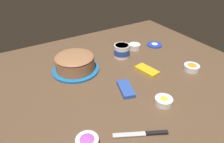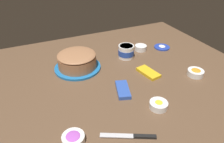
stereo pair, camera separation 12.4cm
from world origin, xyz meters
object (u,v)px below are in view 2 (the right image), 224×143
Objects in this scene: spreading_knife at (133,136)px; sprinkle_bowl_blue at (141,48)px; frosted_cake at (77,61)px; sprinkle_bowl_yellow at (159,105)px; sprinkle_bowl_rainbow at (73,138)px; candy_box_upper at (123,90)px; frosting_tub at (126,51)px; frosting_tub_lid at (162,47)px; candy_box_lower at (148,73)px; sprinkle_bowl_orange at (196,72)px.

sprinkle_bowl_blue reaches higher than spreading_knife.
sprinkle_bowl_yellow is (-0.52, -0.25, -0.03)m from frosted_cake.
spreading_knife is at bearing -109.13° from sprinkle_bowl_rainbow.
spreading_knife is 1.47× the size of candy_box_upper.
frosting_tub_lid is at bearing -86.95° from frosting_tub.
sprinkle_bowl_yellow is at bearing 169.72° from frosting_tub.
frosted_cake is at bearing 91.09° from frosting_tub.
frosting_tub is 1.21× the size of sprinkle_bowl_yellow.
frosting_tub reaches higher than candy_box_lower.
sprinkle_bowl_rainbow reaches higher than frosting_tub_lid.
sprinkle_bowl_yellow reaches higher than candy_box_lower.
sprinkle_bowl_rainbow reaches higher than candy_box_lower.
candy_box_upper is at bearing -154.80° from frosted_cake.
frosting_tub_lid is 1.28× the size of sprinkle_bowl_yellow.
frosted_cake reaches higher than frosting_tub.
frosted_cake is 0.45m from candy_box_lower.
frosting_tub is 1.16× the size of sprinkle_bowl_rainbow.
frosted_cake is 0.57m from sprinkle_bowl_rainbow.
sprinkle_bowl_orange is (-0.38, -0.28, -0.02)m from frosting_tub.
sprinkle_bowl_blue is 0.32m from candy_box_lower.
frosting_tub is 1.13× the size of sprinkle_bowl_orange.
spreading_knife is at bearing 154.93° from frosting_tub.
sprinkle_bowl_blue is 0.58× the size of candy_box_upper.
sprinkle_bowl_orange is (0.26, -0.57, 0.01)m from spreading_knife.
frosted_cake is 0.63m from spreading_knife.
candy_box_upper is at bearing 102.04° from candy_box_lower.
sprinkle_bowl_blue is (0.68, -0.45, 0.01)m from spreading_knife.
frosting_tub reaches higher than sprinkle_bowl_yellow.
frosting_tub is 0.47m from sprinkle_bowl_orange.
frosted_cake reaches higher than frosting_tub_lid.
sprinkle_bowl_yellow is (-0.58, 0.24, -0.00)m from sprinkle_bowl_blue.
candy_box_lower is at bearing -122.59° from frosted_cake.
candy_box_lower is (0.39, -0.32, 0.00)m from spreading_knife.
frosted_cake is 1.32× the size of spreading_knife.
frosting_tub is 0.39m from candy_box_upper.
frosting_tub_lid is 0.17m from sprinkle_bowl_blue.
sprinkle_bowl_yellow is at bearing 111.69° from sprinkle_bowl_orange.
frosted_cake is 0.35m from frosting_tub.
sprinkle_bowl_blue is at bearing -24.18° from candy_box_upper.
sprinkle_bowl_orange is 0.64× the size of candy_box_upper.
sprinkle_bowl_yellow reaches higher than spreading_knife.
sprinkle_bowl_rainbow is at bearing 140.20° from candy_box_upper.
frosting_tub_lid is 1.02m from sprinkle_bowl_rainbow.
candy_box_lower is (0.30, -0.55, -0.01)m from sprinkle_bowl_rainbow.
frosted_cake is 0.50m from sprinkle_bowl_blue.
frosting_tub is 0.73× the size of candy_box_lower.
candy_box_upper is at bearing 138.42° from sprinkle_bowl_blue.
spreading_knife is at bearing 146.93° from sprinkle_bowl_blue.
sprinkle_bowl_yellow is (-0.15, 0.37, -0.00)m from sprinkle_bowl_orange.
spreading_knife is 0.82m from sprinkle_bowl_blue.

